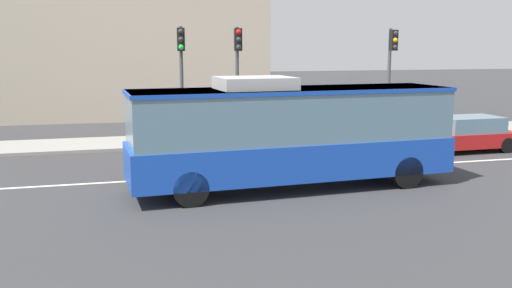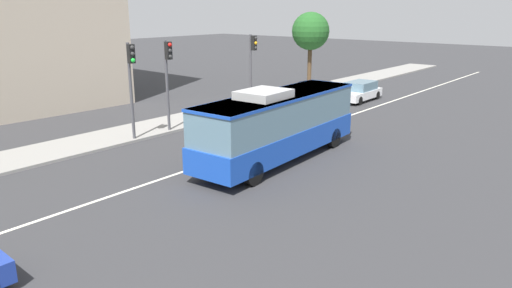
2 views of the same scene
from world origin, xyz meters
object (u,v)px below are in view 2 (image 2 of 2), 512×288
Objects in this scene: traffic_light_far_corner at (131,75)px; street_tree_kerbside_left at (311,32)px; transit_bus at (278,122)px; sedan_white at (360,91)px; sedan_red at (312,105)px; traffic_light_near_corner at (252,59)px; traffic_light_mid_block at (168,70)px.

traffic_light_far_corner is 0.79× the size of street_tree_kerbside_left.
transit_bus is 2.23× the size of sedan_white.
sedan_red is 6.79m from sedan_white.
sedan_red is 11.98m from street_tree_kerbside_left.
traffic_light_near_corner and traffic_light_far_corner have the same top height.
traffic_light_far_corner is (-9.93, -0.23, 0.00)m from traffic_light_near_corner.
street_tree_kerbside_left is at bearing 101.53° from traffic_light_mid_block.
traffic_light_near_corner is at bearing 96.75° from traffic_light_far_corner.
transit_bus is 1.95× the size of traffic_light_near_corner.
traffic_light_mid_block is at bearing 95.92° from traffic_light_far_corner.
transit_bus is at bearing 13.35° from sedan_white.
traffic_light_far_corner is at bearing -12.65° from sedan_white.
transit_bus is 1.95× the size of traffic_light_far_corner.
traffic_light_far_corner is at bearing -93.12° from traffic_light_near_corner.
traffic_light_far_corner is (-18.20, 3.58, 2.84)m from sedan_white.
street_tree_kerbside_left is (18.16, 2.68, 1.37)m from traffic_light_mid_block.
sedan_red is 5.07m from traffic_light_near_corner.
sedan_red is (9.04, 4.09, -1.09)m from transit_bus.
traffic_light_far_corner is (-2.45, -0.02, 0.00)m from traffic_light_mid_block.
traffic_light_near_corner is 1.00× the size of traffic_light_far_corner.
transit_bus is at bearing -47.80° from traffic_light_near_corner.
street_tree_kerbside_left is at bearing 26.76° from transit_bus.
traffic_light_near_corner is (-8.27, 3.82, 2.84)m from sedan_white.
transit_bus is at bearing 22.30° from traffic_light_far_corner.
traffic_light_far_corner reaches higher than transit_bus.
traffic_light_near_corner is 7.48m from traffic_light_mid_block.
sedan_red is 0.87× the size of traffic_light_mid_block.
sedan_white is 0.87× the size of traffic_light_near_corner.
traffic_light_mid_block is (-15.74, 3.60, 2.84)m from sedan_white.
transit_bus is 1.95× the size of traffic_light_mid_block.
traffic_light_near_corner is 11.05m from street_tree_kerbside_left.
traffic_light_near_corner reaches higher than transit_bus.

